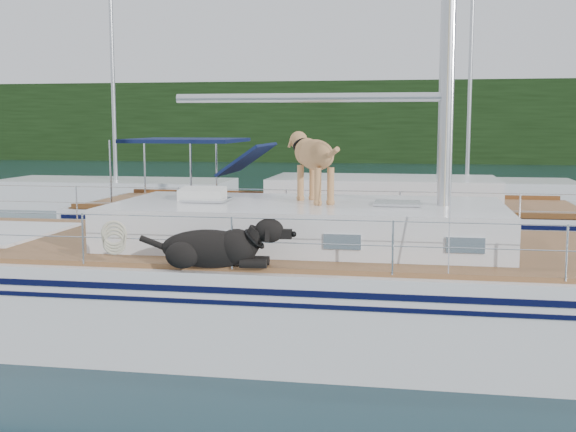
# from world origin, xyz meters

# --- Properties ---
(ground) EXTENTS (120.00, 120.00, 0.00)m
(ground) POSITION_xyz_m (0.00, 0.00, 0.00)
(ground) COLOR black
(ground) RESTS_ON ground
(tree_line) EXTENTS (90.00, 3.00, 6.00)m
(tree_line) POSITION_xyz_m (0.00, 45.00, 3.00)
(tree_line) COLOR black
(tree_line) RESTS_ON ground
(shore_bank) EXTENTS (92.00, 1.00, 1.20)m
(shore_bank) POSITION_xyz_m (0.00, 46.20, 0.60)
(shore_bank) COLOR #595147
(shore_bank) RESTS_ON ground
(main_sailboat) EXTENTS (12.00, 3.88, 14.01)m
(main_sailboat) POSITION_xyz_m (0.10, -0.01, 0.68)
(main_sailboat) COLOR silver
(main_sailboat) RESTS_ON ground
(neighbor_sailboat) EXTENTS (11.00, 3.50, 13.30)m
(neighbor_sailboat) POSITION_xyz_m (0.47, 6.08, 0.63)
(neighbor_sailboat) COLOR silver
(neighbor_sailboat) RESTS_ON ground
(bg_boat_west) EXTENTS (8.00, 3.00, 11.65)m
(bg_boat_west) POSITION_xyz_m (-8.00, 14.00, 0.45)
(bg_boat_west) COLOR silver
(bg_boat_west) RESTS_ON ground
(bg_boat_center) EXTENTS (7.20, 3.00, 11.65)m
(bg_boat_center) POSITION_xyz_m (4.00, 16.00, 0.45)
(bg_boat_center) COLOR silver
(bg_boat_center) RESTS_ON ground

